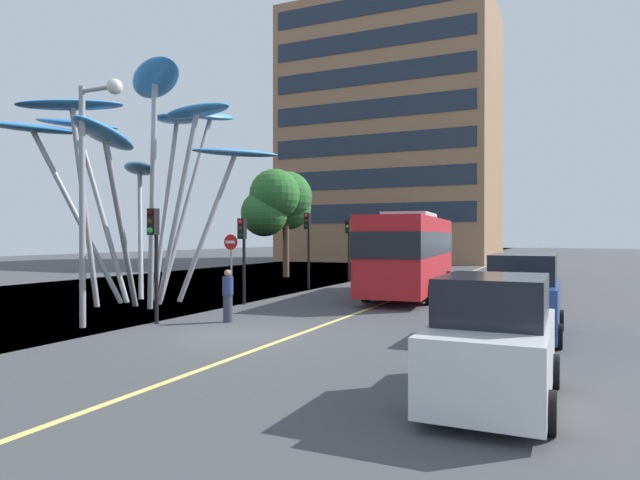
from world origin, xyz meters
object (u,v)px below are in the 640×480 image
at_px(traffic_light_island_mid, 308,234).
at_px(street_lamp, 91,170).
at_px(traffic_light_kerb_far, 243,242).
at_px(red_bus, 410,251).
at_px(car_parked_near, 493,343).
at_px(car_parked_mid, 524,298).
at_px(leaf_sculpture, 140,140).
at_px(no_entry_sign, 231,258).
at_px(traffic_light_kerb_near, 154,240).
at_px(pedestrian, 228,296).
at_px(traffic_light_opposite, 348,237).

distance_m(traffic_light_island_mid, street_lamp, 13.40).
height_order(traffic_light_kerb_far, traffic_light_island_mid, traffic_light_island_mid).
height_order(red_bus, car_parked_near, red_bus).
xyz_separation_m(traffic_light_kerb_far, car_parked_mid, (10.47, -2.74, -1.41)).
xyz_separation_m(leaf_sculpture, street_lamp, (3.01, -5.29, -1.94)).
relative_size(leaf_sculpture, street_lamp, 1.57).
relative_size(red_bus, leaf_sculpture, 0.92).
bearing_deg(traffic_light_kerb_far, car_parked_near, -40.74).
relative_size(red_bus, no_entry_sign, 3.75).
bearing_deg(traffic_light_island_mid, street_lamp, -92.35).
bearing_deg(traffic_light_kerb_near, car_parked_near, -20.47).
relative_size(leaf_sculpture, car_parked_mid, 2.60).
distance_m(traffic_light_kerb_near, no_entry_sign, 5.16).
bearing_deg(traffic_light_island_mid, traffic_light_kerb_near, -87.21).
height_order(traffic_light_island_mid, pedestrian, traffic_light_island_mid).
height_order(car_parked_near, no_entry_sign, no_entry_sign).
xyz_separation_m(leaf_sculpture, pedestrian, (5.93, -2.67, -5.68)).
distance_m(traffic_light_opposite, pedestrian, 16.46).
distance_m(leaf_sculpture, traffic_light_kerb_far, 5.83).
xyz_separation_m(car_parked_mid, street_lamp, (-11.46, -3.75, 3.54)).
distance_m(traffic_light_kerb_far, street_lamp, 6.90).
distance_m(traffic_light_kerb_near, traffic_light_kerb_far, 5.15).
xyz_separation_m(traffic_light_kerb_far, no_entry_sign, (-0.49, -0.08, -0.63)).
bearing_deg(pedestrian, traffic_light_island_mid, 102.53).
height_order(traffic_light_island_mid, traffic_light_opposite, traffic_light_island_mid).
bearing_deg(car_parked_mid, street_lamp, -161.88).
distance_m(leaf_sculpture, no_entry_sign, 5.97).
relative_size(traffic_light_kerb_near, no_entry_sign, 1.28).
height_order(traffic_light_kerb_far, pedestrian, traffic_light_kerb_far).
bearing_deg(red_bus, leaf_sculpture, -142.96).
bearing_deg(car_parked_mid, red_bus, 122.47).
bearing_deg(traffic_light_kerb_near, no_entry_sign, 96.94).
bearing_deg(traffic_light_island_mid, traffic_light_kerb_far, -86.21).
relative_size(leaf_sculpture, traffic_light_island_mid, 2.92).
xyz_separation_m(traffic_light_island_mid, pedestrian, (2.37, -10.65, -1.94)).
height_order(traffic_light_kerb_far, traffic_light_opposite, traffic_light_opposite).
bearing_deg(car_parked_near, traffic_light_kerb_near, 159.53).
distance_m(car_parked_mid, no_entry_sign, 11.30).
bearing_deg(red_bus, car_parked_mid, -57.53).
xyz_separation_m(leaf_sculpture, traffic_light_island_mid, (3.56, 7.98, -3.74)).
xyz_separation_m(traffic_light_island_mid, car_parked_near, (10.90, -15.78, -1.81)).
xyz_separation_m(leaf_sculpture, car_parked_mid, (14.47, -1.54, -5.48)).
relative_size(red_bus, car_parked_near, 2.56).
bearing_deg(no_entry_sign, street_lamp, -94.53).
bearing_deg(traffic_light_opposite, traffic_light_kerb_far, -87.99).
distance_m(leaf_sculpture, traffic_light_island_mid, 9.50).
height_order(traffic_light_island_mid, no_entry_sign, traffic_light_island_mid).
xyz_separation_m(street_lamp, no_entry_sign, (0.51, 6.41, -2.75)).
xyz_separation_m(traffic_light_kerb_near, traffic_light_island_mid, (-0.58, 11.93, 0.22)).
bearing_deg(pedestrian, street_lamp, -138.06).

